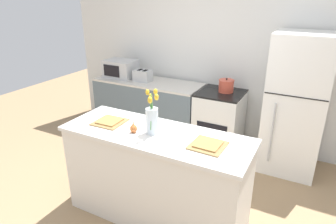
% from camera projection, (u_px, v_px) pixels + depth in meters
% --- Properties ---
extents(ground_plane, '(10.00, 10.00, 0.00)m').
position_uv_depth(ground_plane, '(157.00, 214.00, 3.12)').
color(ground_plane, '#997A56').
extents(back_wall, '(5.20, 0.08, 2.70)m').
position_uv_depth(back_wall, '(226.00, 53.00, 4.25)').
color(back_wall, silver).
rests_on(back_wall, ground_plane).
extents(kitchen_island, '(1.80, 0.66, 0.94)m').
position_uv_depth(kitchen_island, '(156.00, 176.00, 2.94)').
color(kitchen_island, silver).
rests_on(kitchen_island, ground_plane).
extents(back_counter, '(1.68, 0.60, 0.89)m').
position_uv_depth(back_counter, '(149.00, 108.00, 4.72)').
color(back_counter, slate).
rests_on(back_counter, ground_plane).
extents(stove_range, '(0.60, 0.61, 0.89)m').
position_uv_depth(stove_range, '(219.00, 122.00, 4.22)').
color(stove_range, silver).
rests_on(stove_range, ground_plane).
extents(refrigerator, '(0.68, 0.67, 1.74)m').
position_uv_depth(refrigerator, '(296.00, 105.00, 3.65)').
color(refrigerator, white).
rests_on(refrigerator, ground_plane).
extents(flower_vase, '(0.13, 0.16, 0.43)m').
position_uv_depth(flower_vase, '(152.00, 118.00, 2.70)').
color(flower_vase, silver).
rests_on(flower_vase, kitchen_island).
extents(pear_figurine, '(0.07, 0.07, 0.11)m').
position_uv_depth(pear_figurine, '(134.00, 128.00, 2.76)').
color(pear_figurine, '#C66B33').
rests_on(pear_figurine, kitchen_island).
extents(plate_setting_left, '(0.30, 0.30, 0.02)m').
position_uv_depth(plate_setting_left, '(110.00, 122.00, 2.98)').
color(plate_setting_left, olive).
rests_on(plate_setting_left, kitchen_island).
extents(plate_setting_right, '(0.30, 0.30, 0.02)m').
position_uv_depth(plate_setting_right, '(208.00, 145.00, 2.53)').
color(plate_setting_right, olive).
rests_on(plate_setting_right, kitchen_island).
extents(toaster, '(0.28, 0.18, 0.17)m').
position_uv_depth(toaster, '(143.00, 76.00, 4.52)').
color(toaster, '#B7BABC').
rests_on(toaster, back_counter).
extents(cooking_pot, '(0.21, 0.21, 0.19)m').
position_uv_depth(cooking_pot, '(226.00, 86.00, 4.04)').
color(cooking_pot, '#CC4C38').
rests_on(cooking_pot, stove_range).
extents(microwave, '(0.48, 0.37, 0.27)m').
position_uv_depth(microwave, '(121.00, 69.00, 4.72)').
color(microwave, '#B7BABC').
rests_on(microwave, back_counter).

